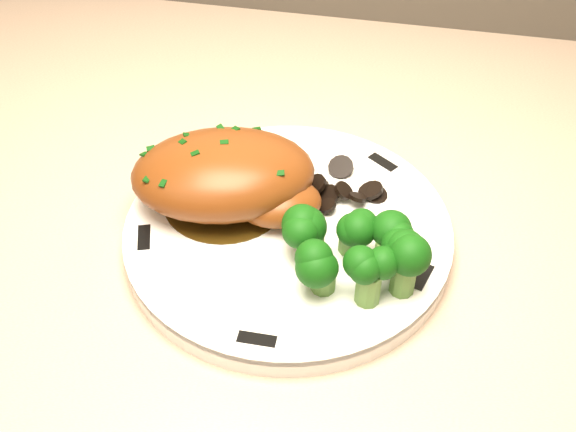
# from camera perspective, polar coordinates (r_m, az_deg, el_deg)

# --- Properties ---
(plate) EXTENTS (0.25, 0.25, 0.02)m
(plate) POSITION_cam_1_polar(r_m,az_deg,el_deg) (0.54, 0.00, -1.38)
(plate) COLOR white
(plate) RESTS_ON counter
(rim_accent_0) EXTENTS (0.03, 0.02, 0.00)m
(rim_accent_0) POSITION_cam_1_polar(r_m,az_deg,el_deg) (0.60, 7.49, 4.21)
(rim_accent_0) COLOR black
(rim_accent_0) RESTS_ON plate
(rim_accent_1) EXTENTS (0.03, 0.02, 0.00)m
(rim_accent_1) POSITION_cam_1_polar(r_m,az_deg,el_deg) (0.61, -4.26, 5.65)
(rim_accent_1) COLOR black
(rim_accent_1) RESTS_ON plate
(rim_accent_2) EXTENTS (0.02, 0.03, 0.00)m
(rim_accent_2) POSITION_cam_1_polar(r_m,az_deg,el_deg) (0.54, -11.31, -1.69)
(rim_accent_2) COLOR black
(rim_accent_2) RESTS_ON plate
(rim_accent_3) EXTENTS (0.03, 0.01, 0.00)m
(rim_accent_3) POSITION_cam_1_polar(r_m,az_deg,el_deg) (0.47, -2.48, -9.72)
(rim_accent_3) COLOR black
(rim_accent_3) RESTS_ON plate
(rim_accent_4) EXTENTS (0.02, 0.03, 0.00)m
(rim_accent_4) POSITION_cam_1_polar(r_m,az_deg,el_deg) (0.51, 10.55, -4.76)
(rim_accent_4) COLOR black
(rim_accent_4) RESTS_ON plate
(gravy_pool) EXTENTS (0.10, 0.10, 0.00)m
(gravy_pool) POSITION_cam_1_polar(r_m,az_deg,el_deg) (0.56, -4.97, 1.25)
(gravy_pool) COLOR #3C280A
(gravy_pool) RESTS_ON plate
(chicken_breast) EXTENTS (0.16, 0.13, 0.05)m
(chicken_breast) POSITION_cam_1_polar(r_m,az_deg,el_deg) (0.54, -4.63, 3.07)
(chicken_breast) COLOR brown
(chicken_breast) RESTS_ON plate
(mushroom_pile) EXTENTS (0.08, 0.06, 0.02)m
(mushroom_pile) POSITION_cam_1_polar(r_m,az_deg,el_deg) (0.56, 3.54, 1.83)
(mushroom_pile) COLOR black
(mushroom_pile) RESTS_ON plate
(broccoli_florets) EXTENTS (0.09, 0.07, 0.04)m
(broccoli_florets) POSITION_cam_1_polar(r_m,az_deg,el_deg) (0.49, 5.54, -2.89)
(broccoli_florets) COLOR #588337
(broccoli_florets) RESTS_ON plate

